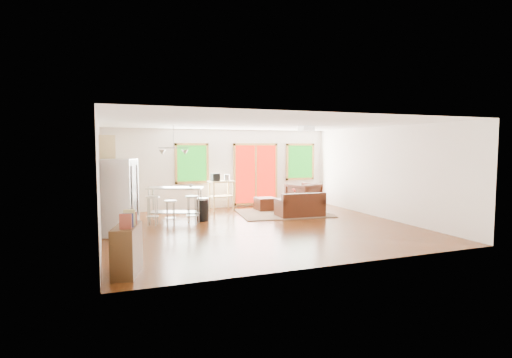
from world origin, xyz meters
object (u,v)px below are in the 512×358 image
object	(u,v)px
ottoman	(266,204)
island	(175,198)
coffee_table	(298,201)
refrigerator	(120,197)
armchair	(303,195)
rug	(283,213)
kitchen_cart	(220,185)
loveseat	(300,207)

from	to	relation	value
ottoman	island	size ratio (longest dim) A/B	0.39
coffee_table	ottoman	xyz separation A→B (m)	(-0.90, 0.50, -0.12)
refrigerator	coffee_table	bearing A→B (deg)	37.61
armchair	refrigerator	xyz separation A→B (m)	(-5.80, -2.11, 0.42)
rug	armchair	xyz separation A→B (m)	(1.06, 0.73, 0.45)
rug	coffee_table	size ratio (longest dim) A/B	2.42
coffee_table	kitchen_cart	xyz separation A→B (m)	(-2.23, 1.08, 0.48)
loveseat	ottoman	world-z (taller)	loveseat
loveseat	refrigerator	bearing A→B (deg)	-167.67
ottoman	island	distance (m)	3.14
ottoman	kitchen_cart	xyz separation A→B (m)	(-1.32, 0.59, 0.61)
coffee_table	refrigerator	size ratio (longest dim) A/B	0.62
loveseat	kitchen_cart	size ratio (longest dim) A/B	1.16
refrigerator	loveseat	bearing A→B (deg)	29.15
island	kitchen_cart	world-z (taller)	kitchen_cart
island	armchair	bearing A→B (deg)	9.91
rug	loveseat	distance (m)	0.72
refrigerator	armchair	bearing A→B (deg)	40.39
loveseat	kitchen_cart	world-z (taller)	kitchen_cart
armchair	kitchen_cart	size ratio (longest dim) A/B	0.78
rug	coffee_table	bearing A→B (deg)	23.91
loveseat	refrigerator	world-z (taller)	refrigerator
loveseat	ottoman	size ratio (longest dim) A/B	2.23
rug	armchair	world-z (taller)	armchair
loveseat	ottoman	distance (m)	1.49
loveseat	armchair	world-z (taller)	armchair
island	kitchen_cart	distance (m)	2.19
island	kitchen_cart	bearing A→B (deg)	39.82
refrigerator	kitchen_cart	bearing A→B (deg)	61.45
ottoman	refrigerator	world-z (taller)	refrigerator
armchair	kitchen_cart	xyz separation A→B (m)	(-2.64, 0.64, 0.35)
refrigerator	kitchen_cart	distance (m)	4.19
refrigerator	island	bearing A→B (deg)	62.77
rug	island	size ratio (longest dim) A/B	1.68
kitchen_cart	coffee_table	bearing A→B (deg)	-25.95
rug	kitchen_cart	world-z (taller)	kitchen_cart
loveseat	ottoman	xyz separation A→B (m)	(-0.52, 1.40, -0.08)
kitchen_cart	island	bearing A→B (deg)	-140.18
rug	kitchen_cart	size ratio (longest dim) A/B	2.24
rug	island	distance (m)	3.32
armchair	coffee_table	bearing A→B (deg)	26.04
rug	ottoman	distance (m)	0.85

